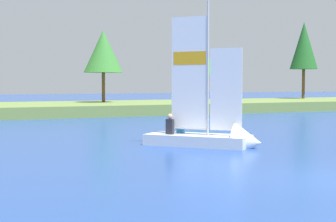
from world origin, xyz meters
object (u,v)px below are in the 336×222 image
at_px(sailboat, 217,136).
at_px(shoreline_tree_right, 304,46).
at_px(shoreline_tree_centre, 103,51).
at_px(shoreline_tree_midright, 200,57).

bearing_deg(sailboat, shoreline_tree_right, 94.36).
bearing_deg(shoreline_tree_right, shoreline_tree_centre, -175.81).
height_order(shoreline_tree_centre, shoreline_tree_right, shoreline_tree_right).
bearing_deg(sailboat, shoreline_tree_midright, 111.68).
xyz_separation_m(shoreline_tree_centre, shoreline_tree_right, (21.26, 1.56, 1.14)).
bearing_deg(sailboat, shoreline_tree_centre, 130.72).
height_order(shoreline_tree_midright, shoreline_tree_right, shoreline_tree_right).
distance_m(shoreline_tree_right, sailboat, 35.69).
height_order(shoreline_tree_midright, sailboat, shoreline_tree_midright).
distance_m(shoreline_tree_centre, shoreline_tree_midright, 9.06).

